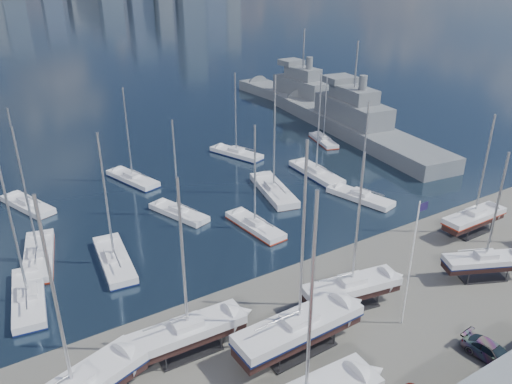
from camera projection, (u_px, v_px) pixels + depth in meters
ground at (360, 317)px, 44.17m from camera, size 1400.00×1400.00×0.00m
sailboat_cradle_2 at (188, 332)px, 39.36m from camera, size 9.41×2.93×15.27m
sailboat_cradle_3 at (299, 328)px, 39.56m from camera, size 11.24×3.44×17.88m
sailboat_cradle_4 at (352, 287)px, 44.79m from camera, size 9.41×4.06×14.96m
sailboat_cradle_5 at (485, 261)px, 48.89m from camera, size 8.32×5.41×13.32m
sailboat_cradle_6 at (474, 217)px, 57.29m from camera, size 8.67×2.46×14.15m
sailboat_moored_0 at (29, 299)px, 46.07m from camera, size 4.17×10.20×14.81m
sailboat_moored_1 at (39, 258)px, 52.57m from camera, size 4.98×10.61×15.31m
sailboat_moored_2 at (28, 206)px, 63.87m from camera, size 5.55×9.40×13.72m
sailboat_moored_3 at (115, 261)px, 51.92m from camera, size 3.87×10.24×14.95m
sailboat_moored_4 at (179, 213)px, 61.90m from camera, size 5.09×8.84×12.89m
sailboat_moored_5 at (133, 180)px, 71.65m from camera, size 5.27×9.88×14.22m
sailboat_moored_6 at (255, 226)px, 58.85m from camera, size 3.36×9.11×13.33m
sailboat_moored_7 at (274, 191)px, 67.86m from camera, size 5.56×11.60×16.88m
sailboat_moored_8 at (236, 154)px, 81.35m from camera, size 5.77×9.76×14.10m
sailboat_moored_9 at (360, 198)px, 66.06m from camera, size 4.79×9.54×13.87m
sailboat_moored_10 at (316, 174)px, 73.51m from camera, size 3.51×10.67×15.74m
sailboat_moored_11 at (323, 141)px, 87.36m from camera, size 4.28×8.40×12.09m
naval_ship_east at (351, 125)px, 91.65m from camera, size 13.56×48.07×18.27m
naval_ship_west at (302, 98)px, 110.27m from camera, size 8.39×41.50×17.71m
car_d at (492, 352)px, 39.21m from camera, size 2.40×4.90×1.37m
flagpole at (412, 256)px, 40.66m from camera, size 1.04×0.12×11.78m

